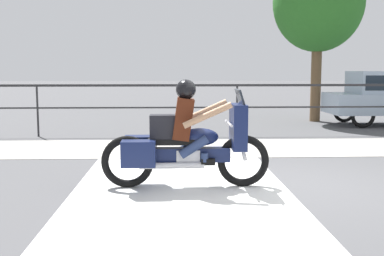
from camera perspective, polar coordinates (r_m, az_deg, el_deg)
ground_plane at (r=7.37m, az=10.97°, el=-6.65°), size 120.00×120.00×0.00m
sidewalk_band at (r=10.64m, az=6.75°, el=-2.31°), size 44.00×2.40×0.01m
crosswalk_band at (r=6.98m, az=-1.32°, el=-7.26°), size 3.08×6.00×0.01m
fence_railing at (r=12.47m, az=5.37°, el=3.89°), size 36.00×0.05×1.33m
motorcycle at (r=6.99m, az=-0.81°, el=-1.53°), size 2.46×0.76×1.58m
tree_behind_sign at (r=16.43m, az=14.75°, el=14.18°), size 2.90×2.90×5.45m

